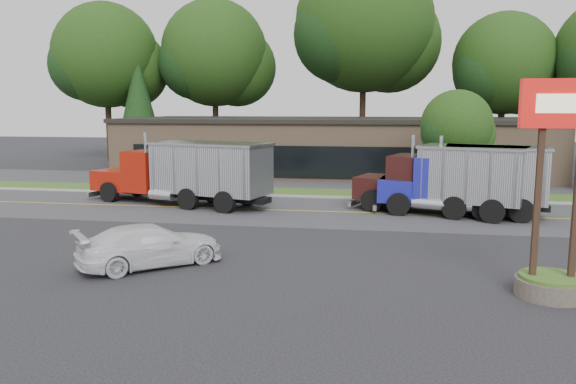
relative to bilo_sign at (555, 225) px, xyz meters
name	(u,v)px	position (x,y,z in m)	size (l,w,h in m)	color
ground	(213,256)	(-10.50, 2.50, -2.02)	(140.00, 140.00, 0.00)	#38383E
road	(265,210)	(-10.50, 11.50, -2.02)	(60.00, 8.00, 0.02)	#4F4F53
center_line	(265,210)	(-10.50, 11.50, -2.02)	(60.00, 0.12, 0.01)	gold
curb	(280,197)	(-10.50, 15.70, -2.02)	(60.00, 0.30, 0.12)	#9E9E99
grass_verge	(285,192)	(-10.50, 17.50, -2.02)	(60.00, 3.40, 0.03)	#34541C
far_parking	(297,182)	(-10.50, 22.50, -2.02)	(60.00, 7.00, 0.02)	#4F4F53
strip_mall	(333,147)	(-8.50, 28.50, -0.02)	(32.00, 12.00, 4.00)	#95755B
bilo_sign	(555,225)	(0.00, 0.00, 0.00)	(2.20, 1.90, 5.95)	#6B6054
tree_far_a	(108,61)	(-30.34, 34.62, 7.44)	(10.40, 9.79, 14.83)	#382619
tree_far_b	(217,58)	(-20.34, 36.63, 7.67)	(10.64, 10.02, 15.18)	#382619
tree_far_c	(366,30)	(-6.30, 36.66, 10.02)	(13.22, 12.44, 18.86)	#382619
tree_far_d	(505,69)	(5.64, 35.61, 6.38)	(9.24, 8.69, 13.17)	#382619
evergreen_left	(139,103)	(-26.50, 32.50, 3.47)	(4.40, 4.40, 9.99)	#382619
tree_verge	(457,129)	(-0.43, 17.55, 1.90)	(4.33, 4.07, 6.17)	#382619
dump_truck_red	(188,171)	(-14.78, 12.23, -0.21)	(10.67, 5.29, 3.36)	black
dump_truck_blue	(471,178)	(-0.43, 11.70, -0.22)	(7.98, 3.68, 3.36)	black
dump_truck_maroon	(448,178)	(-1.50, 11.77, -0.22)	(8.39, 5.04, 3.36)	black
rally_car	(151,245)	(-12.17, 1.06, -1.33)	(1.93, 4.76, 1.38)	silver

